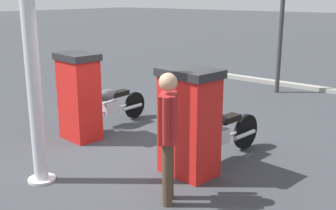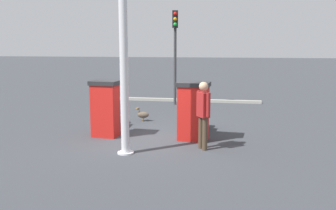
{
  "view_description": "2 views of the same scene",
  "coord_description": "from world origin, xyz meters",
  "px_view_note": "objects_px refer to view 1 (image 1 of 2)",
  "views": [
    {
      "loc": [
        -4.68,
        -4.76,
        2.65
      ],
      "look_at": [
        1.08,
        -0.05,
        0.67
      ],
      "focal_mm": 44.56,
      "sensor_mm": 36.0,
      "label": 1
    },
    {
      "loc": [
        -10.14,
        -2.19,
        2.69
      ],
      "look_at": [
        1.56,
        -0.32,
        0.72
      ],
      "focal_mm": 40.24,
      "sensor_mm": 36.0,
      "label": 2
    }
  ],
  "objects_px": {
    "fuel_pump_near": "(189,122)",
    "wandering_duck": "(179,107)",
    "motorcycle_far_pump": "(110,104)",
    "canopy_support_pole": "(30,39)",
    "motorcycle_near_pump": "(219,134)",
    "attendant_person": "(168,130)",
    "fuel_pump_far": "(79,96)"
  },
  "relations": [
    {
      "from": "fuel_pump_near",
      "to": "motorcycle_far_pump",
      "type": "xyz_separation_m",
      "value": [
        0.89,
        2.67,
        -0.36
      ]
    },
    {
      "from": "motorcycle_far_pump",
      "to": "attendant_person",
      "type": "relative_size",
      "value": 1.14
    },
    {
      "from": "fuel_pump_near",
      "to": "fuel_pump_far",
      "type": "relative_size",
      "value": 1.0
    },
    {
      "from": "motorcycle_near_pump",
      "to": "attendant_person",
      "type": "bearing_deg",
      "value": -171.0
    },
    {
      "from": "attendant_person",
      "to": "canopy_support_pole",
      "type": "height_order",
      "value": "canopy_support_pole"
    },
    {
      "from": "fuel_pump_far",
      "to": "motorcycle_near_pump",
      "type": "height_order",
      "value": "fuel_pump_far"
    },
    {
      "from": "attendant_person",
      "to": "wandering_duck",
      "type": "relative_size",
      "value": 3.5
    },
    {
      "from": "fuel_pump_far",
      "to": "attendant_person",
      "type": "height_order",
      "value": "attendant_person"
    },
    {
      "from": "motorcycle_far_pump",
      "to": "wandering_duck",
      "type": "xyz_separation_m",
      "value": [
        1.37,
        -0.72,
        -0.23
      ]
    },
    {
      "from": "motorcycle_near_pump",
      "to": "attendant_person",
      "type": "height_order",
      "value": "attendant_person"
    },
    {
      "from": "motorcycle_far_pump",
      "to": "attendant_person",
      "type": "bearing_deg",
      "value": -120.83
    },
    {
      "from": "motorcycle_near_pump",
      "to": "wandering_duck",
      "type": "bearing_deg",
      "value": 53.01
    },
    {
      "from": "motorcycle_far_pump",
      "to": "fuel_pump_near",
      "type": "bearing_deg",
      "value": -108.49
    },
    {
      "from": "fuel_pump_near",
      "to": "attendant_person",
      "type": "height_order",
      "value": "attendant_person"
    },
    {
      "from": "motorcycle_near_pump",
      "to": "wandering_duck",
      "type": "distance_m",
      "value": 2.55
    },
    {
      "from": "fuel_pump_far",
      "to": "canopy_support_pole",
      "type": "xyz_separation_m",
      "value": [
        -1.58,
        -1.02,
        1.25
      ]
    },
    {
      "from": "fuel_pump_near",
      "to": "attendant_person",
      "type": "xyz_separation_m",
      "value": [
        -0.9,
        -0.33,
        0.18
      ]
    },
    {
      "from": "fuel_pump_far",
      "to": "wandering_duck",
      "type": "xyz_separation_m",
      "value": [
        2.26,
        -0.58,
        -0.59
      ]
    },
    {
      "from": "fuel_pump_near",
      "to": "canopy_support_pole",
      "type": "xyz_separation_m",
      "value": [
        -1.58,
        1.51,
        1.25
      ]
    },
    {
      "from": "wandering_duck",
      "to": "attendant_person",
      "type": "bearing_deg",
      "value": -144.12
    },
    {
      "from": "fuel_pump_near",
      "to": "motorcycle_far_pump",
      "type": "bearing_deg",
      "value": 71.51
    },
    {
      "from": "motorcycle_far_pump",
      "to": "canopy_support_pole",
      "type": "bearing_deg",
      "value": -154.88
    },
    {
      "from": "motorcycle_far_pump",
      "to": "canopy_support_pole",
      "type": "distance_m",
      "value": 3.17
    },
    {
      "from": "fuel_pump_near",
      "to": "wandering_duck",
      "type": "relative_size",
      "value": 3.29
    },
    {
      "from": "fuel_pump_near",
      "to": "motorcycle_near_pump",
      "type": "xyz_separation_m",
      "value": [
        0.73,
        -0.07,
        -0.37
      ]
    },
    {
      "from": "fuel_pump_near",
      "to": "motorcycle_near_pump",
      "type": "distance_m",
      "value": 0.83
    },
    {
      "from": "motorcycle_near_pump",
      "to": "wandering_duck",
      "type": "height_order",
      "value": "motorcycle_near_pump"
    },
    {
      "from": "attendant_person",
      "to": "canopy_support_pole",
      "type": "xyz_separation_m",
      "value": [
        -0.68,
        1.84,
        1.08
      ]
    },
    {
      "from": "fuel_pump_near",
      "to": "wandering_duck",
      "type": "xyz_separation_m",
      "value": [
        2.26,
        1.96,
        -0.59
      ]
    },
    {
      "from": "attendant_person",
      "to": "fuel_pump_far",
      "type": "bearing_deg",
      "value": 72.6
    },
    {
      "from": "wandering_duck",
      "to": "motorcycle_near_pump",
      "type": "bearing_deg",
      "value": -126.99
    },
    {
      "from": "canopy_support_pole",
      "to": "fuel_pump_near",
      "type": "bearing_deg",
      "value": -43.79
    }
  ]
}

